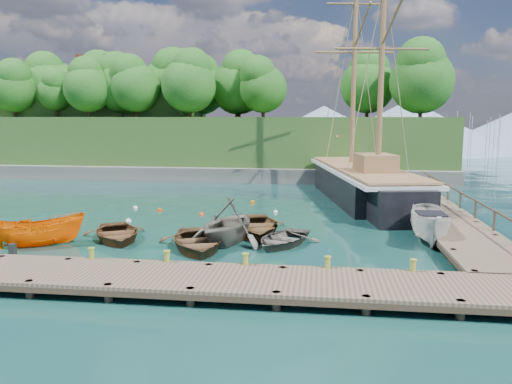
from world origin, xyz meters
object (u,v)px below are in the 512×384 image
(rowboat_4, at_px, (255,233))
(rowboat_0, at_px, (117,240))
(schooner, at_px, (363,186))
(motorboat_orange, at_px, (41,246))
(rowboat_1, at_px, (228,243))
(rowboat_3, at_px, (282,245))
(cabin_boat_white, at_px, (430,242))
(rowboat_2, at_px, (197,249))

(rowboat_4, bearing_deg, rowboat_0, -173.16)
(rowboat_0, height_order, schooner, schooner)
(motorboat_orange, relative_size, schooner, 0.16)
(rowboat_0, relative_size, schooner, 0.17)
(rowboat_1, relative_size, schooner, 0.17)
(rowboat_0, distance_m, rowboat_4, 6.98)
(rowboat_0, bearing_deg, motorboat_orange, 179.04)
(rowboat_3, relative_size, cabin_boat_white, 0.81)
(rowboat_1, relative_size, motorboat_orange, 1.07)
(cabin_boat_white, xyz_separation_m, schooner, (-2.26, 12.18, 1.04))
(rowboat_0, relative_size, motorboat_orange, 1.07)
(rowboat_1, xyz_separation_m, rowboat_3, (2.62, 0.10, 0.00))
(rowboat_3, height_order, motorboat_orange, motorboat_orange)
(rowboat_2, bearing_deg, schooner, 40.56)
(rowboat_2, height_order, rowboat_3, rowboat_2)
(rowboat_4, relative_size, schooner, 0.19)
(rowboat_0, distance_m, schooner, 18.92)
(rowboat_3, xyz_separation_m, schooner, (4.80, 13.60, 1.04))
(rowboat_1, relative_size, cabin_boat_white, 0.90)
(cabin_boat_white, relative_size, schooner, 0.19)
(cabin_boat_white, bearing_deg, rowboat_3, -161.71)
(rowboat_1, relative_size, rowboat_4, 0.88)
(rowboat_3, distance_m, cabin_boat_white, 7.20)
(rowboat_2, xyz_separation_m, rowboat_4, (2.24, 3.45, 0.00))
(rowboat_0, xyz_separation_m, rowboat_1, (5.58, -0.00, 0.00))
(rowboat_0, relative_size, rowboat_1, 1.00)
(rowboat_0, xyz_separation_m, motorboat_orange, (-3.10, -1.57, 0.00))
(rowboat_3, distance_m, rowboat_4, 2.71)
(rowboat_3, relative_size, rowboat_4, 0.78)
(rowboat_1, distance_m, rowboat_4, 2.51)
(rowboat_0, bearing_deg, schooner, 18.68)
(rowboat_3, bearing_deg, rowboat_4, 148.86)
(rowboat_0, height_order, rowboat_1, rowboat_1)
(rowboat_0, bearing_deg, rowboat_1, -27.84)
(rowboat_1, distance_m, cabin_boat_white, 9.80)
(rowboat_0, height_order, motorboat_orange, motorboat_orange)
(motorboat_orange, bearing_deg, cabin_boat_white, -109.17)
(cabin_boat_white, distance_m, schooner, 12.43)
(rowboat_2, relative_size, schooner, 0.19)
(motorboat_orange, distance_m, cabin_boat_white, 18.62)
(motorboat_orange, bearing_deg, rowboat_3, -110.32)
(rowboat_4, xyz_separation_m, schooner, (6.40, 11.41, 1.04))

